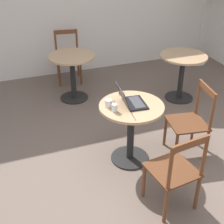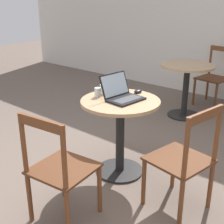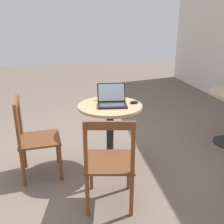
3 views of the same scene
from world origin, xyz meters
The scene contains 10 objects.
ground_plane centered at (0.00, 0.00, 0.00)m, with size 16.00×16.00×0.00m, color #66564C.
cafe_table_near centered at (0.19, 0.33, 0.54)m, with size 0.73×0.73×0.74m.
cafe_table_far centered at (-0.05, 2.10, 0.54)m, with size 0.73×0.73×0.74m.
chair_near_front centered at (0.29, -0.50, 0.44)m, with size 0.48×0.48×0.89m.
chair_near_right centered at (0.92, 0.21, 0.44)m, with size 0.49×0.49×0.89m.
chair_far_back centered at (0.05, 2.84, 0.44)m, with size 0.48×0.48×0.89m.
laptop centered at (0.20, 0.35, 0.79)m, with size 0.32×0.35×0.22m.
mouse centered at (0.19, 0.61, 0.76)m, with size 0.06×0.10×0.03m.
mug centered at (-0.05, 0.39, 0.79)m, with size 0.11×0.08×0.09m.
drinking_glass centered at (-0.03, 0.27, 0.79)m, with size 0.06×0.06×0.09m.
Camera 2 is at (1.87, -1.76, 1.64)m, focal length 50.00 mm.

